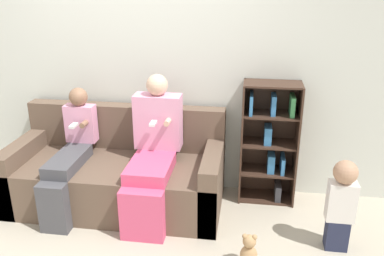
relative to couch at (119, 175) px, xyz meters
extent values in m
plane|color=#B2A893|center=(0.12, -0.55, -0.30)|extent=(14.00, 14.00, 0.00)
cube|color=silver|center=(0.12, 0.49, 0.98)|extent=(10.00, 0.06, 2.55)
cube|color=brown|center=(0.00, -0.12, -0.07)|extent=(2.00, 0.74, 0.46)
cube|color=brown|center=(0.00, 0.33, 0.15)|extent=(2.00, 0.16, 0.90)
cube|color=brown|center=(-0.92, -0.12, 0.01)|extent=(0.16, 0.74, 0.62)
cube|color=brown|center=(0.92, -0.12, 0.01)|extent=(0.16, 0.74, 0.62)
cube|color=#DB4C75|center=(0.38, -0.55, -0.07)|extent=(0.37, 0.12, 0.46)
cube|color=#DB4C75|center=(0.38, -0.23, 0.21)|extent=(0.37, 0.53, 0.11)
cube|color=#E599BC|center=(0.38, 0.13, 0.53)|extent=(0.44, 0.20, 0.52)
sphere|color=beige|center=(0.38, 0.13, 0.88)|extent=(0.20, 0.20, 0.20)
cylinder|color=beige|center=(0.50, -0.02, 0.58)|extent=(0.05, 0.10, 0.05)
cube|color=white|center=(0.38, -0.07, 0.58)|extent=(0.05, 0.12, 0.02)
cube|color=#47474C|center=(-0.41, -0.55, -0.07)|extent=(0.25, 0.12, 0.46)
cube|color=#47474C|center=(-0.41, -0.20, 0.21)|extent=(0.25, 0.59, 0.11)
cube|color=#E599BC|center=(-0.41, 0.17, 0.45)|extent=(0.29, 0.13, 0.37)
sphere|color=#8C664C|center=(-0.41, 0.17, 0.72)|extent=(0.18, 0.18, 0.18)
cylinder|color=#8C664C|center=(-0.33, 0.05, 0.49)|extent=(0.05, 0.10, 0.05)
cube|color=white|center=(-0.41, 0.00, 0.49)|extent=(0.05, 0.12, 0.02)
cube|color=#232842|center=(1.99, -0.44, -0.16)|extent=(0.18, 0.13, 0.27)
cube|color=white|center=(1.99, -0.44, 0.14)|extent=(0.22, 0.13, 0.33)
sphere|color=tan|center=(1.99, -0.44, 0.40)|extent=(0.19, 0.19, 0.19)
cube|color=#3D281E|center=(1.17, 0.29, 0.30)|extent=(0.02, 0.32, 1.19)
cube|color=#3D281E|center=(1.69, 0.29, 0.30)|extent=(0.02, 0.32, 1.19)
cube|color=#3D281E|center=(1.43, 0.44, 0.30)|extent=(0.54, 0.02, 1.19)
cube|color=#3D281E|center=(1.43, 0.29, -0.29)|extent=(0.50, 0.28, 0.02)
cube|color=#3D281E|center=(1.43, 0.29, 0.00)|extent=(0.50, 0.28, 0.02)
cube|color=#3D281E|center=(1.43, 0.29, 0.30)|extent=(0.50, 0.28, 0.02)
cube|color=#3D281E|center=(1.43, 0.29, 0.59)|extent=(0.50, 0.28, 0.02)
cube|color=#3D281E|center=(1.43, 0.29, 0.89)|extent=(0.50, 0.28, 0.02)
cube|color=teal|center=(1.41, 0.29, 0.39)|extent=(0.07, 0.18, 0.17)
cube|color=teal|center=(1.24, 0.29, 0.70)|extent=(0.03, 0.24, 0.19)
cube|color=teal|center=(1.57, 0.29, 0.10)|extent=(0.04, 0.22, 0.16)
cube|color=teal|center=(1.44, 0.29, 0.70)|extent=(0.04, 0.18, 0.19)
cube|color=teal|center=(1.46, 0.29, 0.10)|extent=(0.07, 0.19, 0.18)
cube|color=#333338|center=(1.55, 0.29, -0.20)|extent=(0.06, 0.23, 0.16)
cube|color=#429956|center=(1.61, 0.29, 0.70)|extent=(0.04, 0.21, 0.19)
ellipsoid|color=tan|center=(1.28, -0.75, -0.21)|extent=(0.14, 0.11, 0.17)
sphere|color=tan|center=(1.28, -0.75, -0.09)|extent=(0.10, 0.10, 0.10)
sphere|color=tan|center=(1.24, -0.75, -0.04)|extent=(0.04, 0.04, 0.04)
sphere|color=tan|center=(1.31, -0.75, -0.04)|extent=(0.04, 0.04, 0.04)
camera|label=1|loc=(1.22, -3.38, 1.83)|focal=38.00mm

